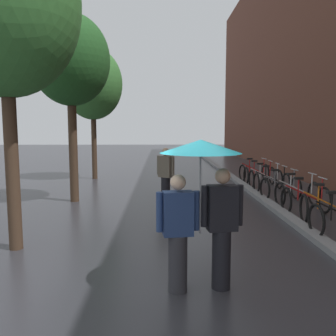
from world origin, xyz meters
name	(u,v)px	position (x,y,z in m)	size (l,w,h in m)	color
ground_plane	(154,285)	(0.00, 0.00, 0.00)	(80.00, 80.00, 0.00)	#2D2D33
kerb_strip	(234,178)	(3.20, 10.00, 0.06)	(0.30, 36.00, 0.12)	slate
street_tree_0	(4,2)	(-2.58, 1.54, 4.37)	(2.61, 2.61, 6.02)	#473323
street_tree_1	(70,61)	(-2.53, 5.73, 4.14)	(2.29, 2.29, 5.51)	#473323
street_tree_2	(93,84)	(-2.80, 10.42, 4.05)	(2.51, 2.51, 5.58)	#473323
parked_bicycle_1	(327,208)	(3.94, 3.09, 0.38)	(1.17, 0.85, 0.96)	black
parked_bicycle_2	(305,199)	(3.86, 4.10, 0.38)	(1.10, 0.74, 0.96)	black
parked_bicycle_3	(297,193)	(3.96, 4.94, 0.38)	(1.14, 0.79, 0.96)	black
parked_bicycle_4	(281,188)	(3.80, 5.85, 0.38)	(1.16, 0.83, 0.96)	black
parked_bicycle_5	(271,182)	(3.83, 6.88, 0.38)	(1.09, 0.72, 0.96)	black
parked_bicycle_6	(265,179)	(3.88, 7.72, 0.38)	(1.08, 0.71, 0.96)	black
parked_bicycle_7	(259,175)	(3.92, 8.69, 0.38)	(1.09, 0.71, 0.96)	black
parked_bicycle_8	(254,172)	(3.98, 9.68, 0.38)	(1.17, 0.85, 0.96)	black
couple_under_umbrella	(201,192)	(0.64, -0.15, 1.37)	(1.19, 1.09, 2.08)	#2D2D33
pedestrian_walking_midground	(166,175)	(0.24, 5.17, 0.88)	(0.50, 0.45, 1.65)	black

